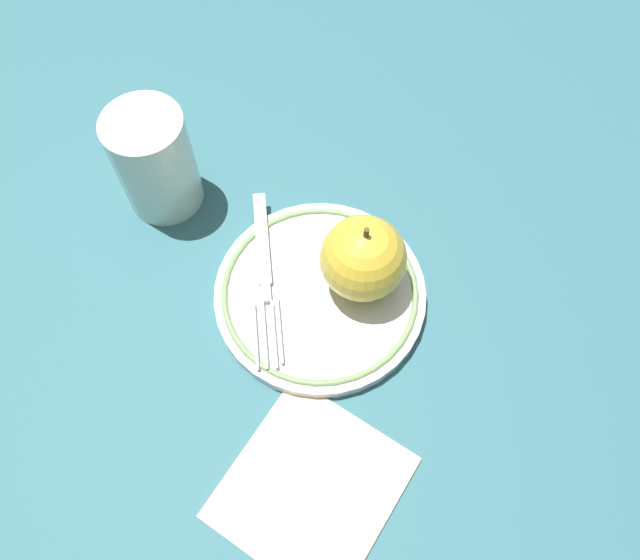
# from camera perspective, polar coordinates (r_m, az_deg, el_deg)

# --- Properties ---
(ground_plane) EXTENTS (2.00, 2.00, 0.00)m
(ground_plane) POSITION_cam_1_polar(r_m,az_deg,el_deg) (0.59, 0.87, -1.51)
(ground_plane) COLOR #2E5F69
(plate) EXTENTS (0.20, 0.20, 0.02)m
(plate) POSITION_cam_1_polar(r_m,az_deg,el_deg) (0.58, 0.00, -1.26)
(plate) COLOR silver
(plate) RESTS_ON ground_plane
(apple_red_whole) EXTENTS (0.08, 0.08, 0.09)m
(apple_red_whole) POSITION_cam_1_polar(r_m,az_deg,el_deg) (0.54, 3.96, 1.97)
(apple_red_whole) COLOR gold
(apple_red_whole) RESTS_ON plate
(fork) EXTENTS (0.12, 0.16, 0.00)m
(fork) POSITION_cam_1_polar(r_m,az_deg,el_deg) (0.58, -5.09, 0.90)
(fork) COLOR silver
(fork) RESTS_ON plate
(drinking_glass) EXTENTS (0.08, 0.08, 0.11)m
(drinking_glass) POSITION_cam_1_polar(r_m,az_deg,el_deg) (0.62, -14.86, 10.40)
(drinking_glass) COLOR silver
(drinking_glass) RESTS_ON ground_plane
(napkin_folded) EXTENTS (0.16, 0.16, 0.01)m
(napkin_folded) POSITION_cam_1_polar(r_m,az_deg,el_deg) (0.53, -0.79, -18.38)
(napkin_folded) COLOR beige
(napkin_folded) RESTS_ON ground_plane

